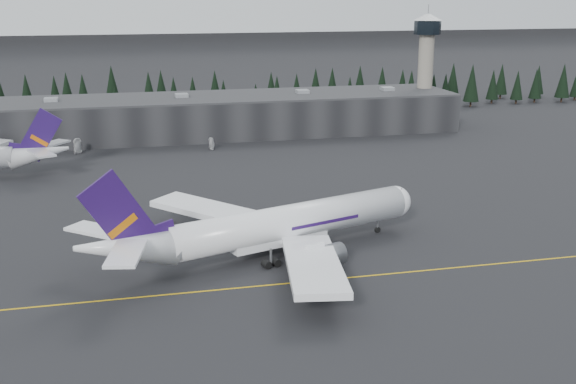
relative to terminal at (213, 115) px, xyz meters
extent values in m
plane|color=black|center=(0.00, -125.00, -6.30)|extent=(1400.00, 1400.00, 0.00)
cube|color=gold|center=(0.00, -127.00, -6.29)|extent=(400.00, 0.40, 0.02)
cube|color=black|center=(0.00, 0.00, -0.30)|extent=(160.00, 30.00, 12.00)
cube|color=#333335|center=(0.00, 0.00, 6.00)|extent=(160.00, 30.00, 0.60)
cylinder|color=gray|center=(75.00, 3.00, 9.70)|extent=(5.20, 5.20, 32.00)
cylinder|color=black|center=(75.00, 3.00, 26.95)|extent=(9.20, 9.20, 4.50)
cone|color=silver|center=(75.00, 3.00, 30.40)|extent=(10.00, 10.00, 2.00)
cube|color=black|center=(0.00, 37.00, 1.20)|extent=(360.00, 20.00, 15.00)
cylinder|color=white|center=(-1.00, -112.62, -0.62)|extent=(47.03, 20.89, 6.20)
sphere|color=white|center=(21.53, -105.11, -0.62)|extent=(6.20, 6.20, 6.20)
cone|color=white|center=(-30.40, -122.41, 0.31)|extent=(18.42, 11.36, 8.97)
cube|color=white|center=(-11.94, -99.39, -2.27)|extent=(26.66, 25.94, 2.65)
cylinder|color=gray|center=(-4.27, -102.82, -4.03)|extent=(7.61, 5.84, 3.92)
cube|color=white|center=(-1.83, -129.76, -2.27)|extent=(12.96, 29.91, 2.65)
cylinder|color=gray|center=(2.26, -122.42, -4.03)|extent=(7.61, 5.84, 3.92)
cube|color=#28114F|center=(-30.89, -122.57, 5.58)|extent=(12.57, 4.62, 15.38)
cube|color=#C6640B|center=(-30.70, -122.50, 4.03)|extent=(4.96, 2.14, 3.79)
cube|color=white|center=(-34.32, -117.18, 1.76)|extent=(11.58, 11.02, 0.52)
cube|color=white|center=(-30.40, -128.94, 1.76)|extent=(6.83, 12.06, 0.52)
cylinder|color=black|center=(17.61, -106.42, -4.75)|extent=(0.52, 0.52, 3.10)
cylinder|color=black|center=(-9.33, -110.49, -4.75)|extent=(0.52, 0.52, 3.10)
cylinder|color=black|center=(-6.40, -119.31, -4.75)|extent=(0.52, 0.52, 3.10)
cone|color=silver|center=(-50.11, -44.67, -0.39)|extent=(16.13, 7.61, 8.03)
cube|color=#24104D|center=(-49.65, -44.73, 4.33)|extent=(11.66, 2.05, 13.76)
cube|color=#BF590B|center=(-49.83, -44.70, 2.94)|extent=(4.53, 1.13, 3.39)
cube|color=silver|center=(-49.03, -50.41, 0.91)|extent=(7.69, 10.98, 0.46)
cube|color=silver|center=(-47.52, -39.43, 0.91)|extent=(9.52, 10.58, 0.46)
imported|color=silver|center=(-42.26, -19.75, -5.65)|extent=(4.28, 5.09, 1.29)
imported|color=silver|center=(-3.70, -23.55, -5.66)|extent=(4.02, 3.28, 1.29)
camera|label=1|loc=(-30.33, -232.12, 39.37)|focal=45.00mm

